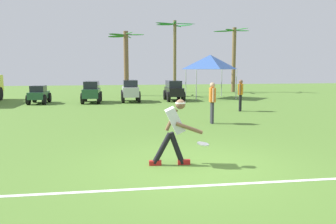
{
  "coord_description": "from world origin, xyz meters",
  "views": [
    {
      "loc": [
        -1.85,
        -6.39,
        2.0
      ],
      "look_at": [
        -0.15,
        2.14,
        0.9
      ],
      "focal_mm": 35.0,
      "sensor_mm": 36.0,
      "label": 1
    }
  ],
  "objects_px": {
    "parked_car_slot_a": "(39,94)",
    "event_tent": "(210,62)",
    "palm_tree_far_left": "(126,59)",
    "teammate_near_sideline": "(212,99)",
    "frisbee_thrower": "(174,128)",
    "teammate_midfield": "(241,92)",
    "parked_car_slot_d": "(174,90)",
    "parked_car_slot_b": "(92,91)",
    "palm_tree_right_of_centre": "(234,55)",
    "palm_tree_left_of_centre": "(175,47)",
    "frisbee_in_flight": "(203,144)",
    "parked_car_slot_c": "(130,90)"
  },
  "relations": [
    {
      "from": "parked_car_slot_a",
      "to": "palm_tree_right_of_centre",
      "type": "distance_m",
      "value": 18.11
    },
    {
      "from": "teammate_near_sideline",
      "to": "parked_car_slot_b",
      "type": "relative_size",
      "value": 0.64
    },
    {
      "from": "palm_tree_far_left",
      "to": "palm_tree_left_of_centre",
      "type": "xyz_separation_m",
      "value": [
        4.74,
        3.37,
        1.21
      ]
    },
    {
      "from": "teammate_near_sideline",
      "to": "frisbee_in_flight",
      "type": "bearing_deg",
      "value": -110.82
    },
    {
      "from": "teammate_near_sideline",
      "to": "palm_tree_right_of_centre",
      "type": "xyz_separation_m",
      "value": [
        8.06,
        17.45,
        2.5
      ]
    },
    {
      "from": "parked_car_slot_a",
      "to": "event_tent",
      "type": "relative_size",
      "value": 0.71
    },
    {
      "from": "parked_car_slot_c",
      "to": "frisbee_in_flight",
      "type": "bearing_deg",
      "value": -88.96
    },
    {
      "from": "teammate_near_sideline",
      "to": "event_tent",
      "type": "height_order",
      "value": "event_tent"
    },
    {
      "from": "teammate_near_sideline",
      "to": "frisbee_thrower",
      "type": "bearing_deg",
      "value": -116.93
    },
    {
      "from": "frisbee_thrower",
      "to": "teammate_near_sideline",
      "type": "relative_size",
      "value": 0.9
    },
    {
      "from": "frisbee_in_flight",
      "to": "teammate_near_sideline",
      "type": "bearing_deg",
      "value": 69.18
    },
    {
      "from": "parked_car_slot_d",
      "to": "parked_car_slot_b",
      "type": "bearing_deg",
      "value": -176.17
    },
    {
      "from": "palm_tree_left_of_centre",
      "to": "parked_car_slot_a",
      "type": "bearing_deg",
      "value": -139.86
    },
    {
      "from": "parked_car_slot_b",
      "to": "teammate_near_sideline",
      "type": "bearing_deg",
      "value": -63.14
    },
    {
      "from": "parked_car_slot_d",
      "to": "palm_tree_right_of_centre",
      "type": "xyz_separation_m",
      "value": [
        7.44,
        7.73,
        2.72
      ]
    },
    {
      "from": "parked_car_slot_b",
      "to": "palm_tree_right_of_centre",
      "type": "bearing_deg",
      "value": 32.3
    },
    {
      "from": "teammate_near_sideline",
      "to": "parked_car_slot_d",
      "type": "relative_size",
      "value": 0.64
    },
    {
      "from": "parked_car_slot_a",
      "to": "palm_tree_far_left",
      "type": "height_order",
      "value": "palm_tree_far_left"
    },
    {
      "from": "event_tent",
      "to": "frisbee_thrower",
      "type": "bearing_deg",
      "value": -111.0
    },
    {
      "from": "parked_car_slot_c",
      "to": "parked_car_slot_d",
      "type": "xyz_separation_m",
      "value": [
        2.93,
        0.26,
        -0.02
      ]
    },
    {
      "from": "teammate_midfield",
      "to": "palm_tree_right_of_centre",
      "type": "relative_size",
      "value": 0.26
    },
    {
      "from": "parked_car_slot_b",
      "to": "palm_tree_right_of_centre",
      "type": "xyz_separation_m",
      "value": [
        12.8,
        8.09,
        2.72
      ]
    },
    {
      "from": "frisbee_in_flight",
      "to": "teammate_near_sideline",
      "type": "xyz_separation_m",
      "value": [
        2.04,
        5.36,
        0.45
      ]
    },
    {
      "from": "parked_car_slot_b",
      "to": "palm_tree_left_of_centre",
      "type": "bearing_deg",
      "value": 50.45
    },
    {
      "from": "parked_car_slot_a",
      "to": "event_tent",
      "type": "height_order",
      "value": "event_tent"
    },
    {
      "from": "teammate_midfield",
      "to": "palm_tree_right_of_centre",
      "type": "distance_m",
      "value": 15.29
    },
    {
      "from": "event_tent",
      "to": "parked_car_slot_d",
      "type": "bearing_deg",
      "value": -155.25
    },
    {
      "from": "parked_car_slot_b",
      "to": "teammate_midfield",
      "type": "bearing_deg",
      "value": -39.08
    },
    {
      "from": "parked_car_slot_b",
      "to": "parked_car_slot_a",
      "type": "bearing_deg",
      "value": 179.51
    },
    {
      "from": "teammate_midfield",
      "to": "parked_car_slot_b",
      "type": "height_order",
      "value": "teammate_midfield"
    },
    {
      "from": "frisbee_thrower",
      "to": "palm_tree_right_of_centre",
      "type": "xyz_separation_m",
      "value": [
        10.66,
        22.55,
        2.65
      ]
    },
    {
      "from": "frisbee_thrower",
      "to": "palm_tree_far_left",
      "type": "relative_size",
      "value": 0.28
    },
    {
      "from": "teammate_midfield",
      "to": "parked_car_slot_a",
      "type": "height_order",
      "value": "teammate_midfield"
    },
    {
      "from": "frisbee_in_flight",
      "to": "palm_tree_far_left",
      "type": "relative_size",
      "value": 0.07
    },
    {
      "from": "teammate_midfield",
      "to": "parked_car_slot_b",
      "type": "bearing_deg",
      "value": 140.92
    },
    {
      "from": "palm_tree_right_of_centre",
      "to": "palm_tree_left_of_centre",
      "type": "bearing_deg",
      "value": 172.09
    },
    {
      "from": "palm_tree_far_left",
      "to": "event_tent",
      "type": "distance_m",
      "value": 6.9
    },
    {
      "from": "teammate_midfield",
      "to": "parked_car_slot_c",
      "type": "bearing_deg",
      "value": 129.05
    },
    {
      "from": "frisbee_thrower",
      "to": "teammate_midfield",
      "type": "relative_size",
      "value": 0.9
    },
    {
      "from": "frisbee_in_flight",
      "to": "parked_car_slot_a",
      "type": "xyz_separation_m",
      "value": [
        -5.86,
        14.74,
        0.08
      ]
    },
    {
      "from": "frisbee_thrower",
      "to": "event_tent",
      "type": "relative_size",
      "value": 0.45
    },
    {
      "from": "teammate_midfield",
      "to": "event_tent",
      "type": "height_order",
      "value": "event_tent"
    },
    {
      "from": "parked_car_slot_d",
      "to": "parked_car_slot_c",
      "type": "bearing_deg",
      "value": -174.92
    },
    {
      "from": "parked_car_slot_d",
      "to": "palm_tree_left_of_centre",
      "type": "bearing_deg",
      "value": 77.08
    },
    {
      "from": "teammate_midfield",
      "to": "parked_car_slot_c",
      "type": "xyz_separation_m",
      "value": [
        -4.93,
        6.08,
        -0.2
      ]
    },
    {
      "from": "frisbee_thrower",
      "to": "palm_tree_left_of_centre",
      "type": "xyz_separation_m",
      "value": [
        5.17,
        23.32,
        3.35
      ]
    },
    {
      "from": "teammate_midfield",
      "to": "parked_car_slot_d",
      "type": "xyz_separation_m",
      "value": [
        -2.0,
        6.34,
        -0.22
      ]
    },
    {
      "from": "teammate_near_sideline",
      "to": "parked_car_slot_a",
      "type": "height_order",
      "value": "teammate_near_sideline"
    },
    {
      "from": "palm_tree_left_of_centre",
      "to": "palm_tree_right_of_centre",
      "type": "distance_m",
      "value": 5.59
    },
    {
      "from": "teammate_near_sideline",
      "to": "teammate_midfield",
      "type": "xyz_separation_m",
      "value": [
        2.63,
        3.38,
        0.0
      ]
    }
  ]
}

